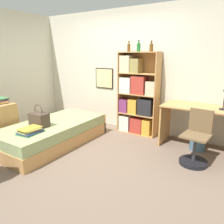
% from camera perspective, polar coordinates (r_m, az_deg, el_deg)
% --- Properties ---
extents(ground_plane, '(14.00, 14.00, 0.00)m').
position_cam_1_polar(ground_plane, '(3.95, -8.15, -10.17)').
color(ground_plane, '#756051').
extents(wall_back, '(10.00, 0.09, 2.60)m').
position_cam_1_polar(wall_back, '(4.92, 3.66, 10.67)').
color(wall_back, beige).
rests_on(wall_back, ground_plane).
extents(bed, '(1.04, 2.07, 0.42)m').
position_cam_1_polar(bed, '(4.33, -15.06, -5.29)').
color(bed, tan).
rests_on(bed, ground_plane).
extents(handbag, '(0.33, 0.21, 0.40)m').
position_cam_1_polar(handbag, '(4.08, -18.49, -1.83)').
color(handbag, '#47382D').
rests_on(handbag, bed).
extents(book_stack_on_bed, '(0.33, 0.38, 0.08)m').
position_cam_1_polar(book_stack_on_bed, '(3.80, -20.65, -4.60)').
color(book_stack_on_bed, '#427A4C').
rests_on(book_stack_on_bed, bed).
extents(bookcase, '(0.84, 0.33, 1.71)m').
position_cam_1_polar(bookcase, '(4.62, 6.45, 3.73)').
color(bookcase, tan).
rests_on(bookcase, ground_plane).
extents(bottle_green, '(0.06, 0.06, 0.22)m').
position_cam_1_polar(bottle_green, '(4.69, 4.41, 16.44)').
color(bottle_green, brown).
rests_on(bottle_green, bookcase).
extents(bottle_brown, '(0.08, 0.08, 0.22)m').
position_cam_1_polar(bottle_brown, '(4.50, 6.97, 16.46)').
color(bottle_brown, '#1E6B2D').
rests_on(bottle_brown, bookcase).
extents(bottle_clear, '(0.07, 0.07, 0.20)m').
position_cam_1_polar(bottle_clear, '(4.44, 10.23, 16.27)').
color(bottle_clear, brown).
rests_on(bottle_clear, bookcase).
extents(desk, '(1.35, 0.63, 0.78)m').
position_cam_1_polar(desk, '(4.14, 22.36, -1.83)').
color(desk, tan).
rests_on(desk, ground_plane).
extents(desk_chair, '(0.43, 0.43, 0.85)m').
position_cam_1_polar(desk_chair, '(3.66, 20.99, -8.41)').
color(desk_chair, black).
rests_on(desk_chair, ground_plane).
extents(waste_bin, '(0.26, 0.26, 0.28)m').
position_cam_1_polar(waste_bin, '(4.22, 21.43, -7.33)').
color(waste_bin, slate).
rests_on(waste_bin, ground_plane).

